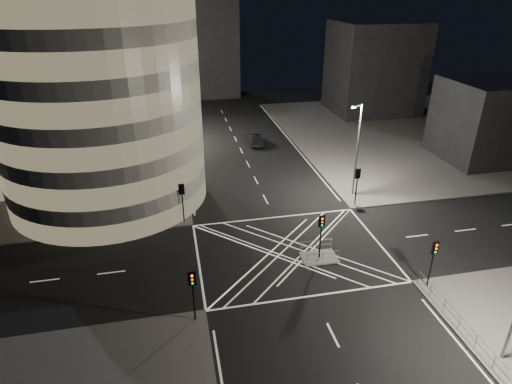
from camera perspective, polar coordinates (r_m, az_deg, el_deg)
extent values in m
plane|color=black|center=(37.51, 4.71, -7.86)|extent=(120.00, 120.00, 0.00)
cube|color=#4F4C4A|center=(63.53, -29.10, 3.64)|extent=(42.00, 42.00, 0.15)
cube|color=#4F4C4A|center=(71.51, 21.46, 7.45)|extent=(42.00, 42.00, 0.15)
cube|color=slate|center=(36.86, 8.39, -8.63)|extent=(3.00, 2.00, 0.15)
cylinder|color=gray|center=(44.95, -20.76, 13.96)|extent=(20.00, 20.00, 25.00)
cube|color=gray|center=(56.81, -29.75, 14.56)|extent=(20.00, 18.00, 25.00)
cube|color=gray|center=(73.44, -22.61, 16.70)|extent=(24.00, 16.00, 22.00)
cube|color=black|center=(79.22, 15.49, 15.70)|extent=(14.00, 12.00, 15.00)
cube|color=black|center=(62.29, 28.25, 8.44)|extent=(10.00, 10.00, 10.00)
cube|color=black|center=(88.63, -8.66, 18.25)|extent=(18.00, 8.00, 18.00)
cylinder|color=black|center=(43.20, -12.11, -0.78)|extent=(0.32, 0.32, 3.24)
ellipsoid|color=black|center=(42.08, -12.44, 2.46)|extent=(3.81, 3.81, 4.38)
cylinder|color=black|center=(48.62, -12.22, 2.44)|extent=(0.32, 0.32, 3.34)
ellipsoid|color=black|center=(47.53, -12.56, 5.69)|extent=(4.66, 4.66, 5.36)
cylinder|color=black|center=(54.12, -12.32, 5.11)|extent=(0.32, 0.32, 3.69)
ellipsoid|color=black|center=(53.15, -12.63, 8.08)|extent=(4.05, 4.05, 4.65)
cylinder|color=black|center=(59.74, -12.40, 7.25)|extent=(0.32, 0.32, 3.93)
ellipsoid|color=black|center=(58.73, -12.73, 10.45)|extent=(5.52, 5.52, 6.34)
cylinder|color=black|center=(65.57, -12.42, 8.59)|extent=(0.32, 0.32, 3.15)
ellipsoid|color=black|center=(64.86, -12.64, 10.74)|extent=(3.58, 3.58, 4.12)
cylinder|color=black|center=(41.28, -9.69, -2.07)|extent=(0.12, 0.12, 3.00)
cube|color=black|center=(40.40, -9.90, 0.36)|extent=(0.28, 0.22, 0.90)
cube|color=black|center=(40.40, -9.90, 0.36)|extent=(0.55, 0.04, 1.10)
cylinder|color=black|center=(29.96, -8.27, -14.29)|extent=(0.12, 0.12, 3.00)
cube|color=black|center=(28.74, -8.52, -11.33)|extent=(0.28, 0.22, 0.90)
cube|color=black|center=(28.74, -8.52, -11.33)|extent=(0.55, 0.04, 1.10)
cylinder|color=black|center=(45.07, 13.19, 0.12)|extent=(0.12, 0.12, 3.00)
cube|color=black|center=(44.26, 13.45, 2.39)|extent=(0.28, 0.22, 0.90)
cube|color=black|center=(44.26, 13.45, 2.39)|extent=(0.55, 0.04, 1.10)
cylinder|color=black|center=(34.99, 22.23, -9.55)|extent=(0.12, 0.12, 3.00)
cube|color=black|center=(33.95, 22.78, -6.86)|extent=(0.28, 0.22, 0.90)
cube|color=black|center=(33.95, 22.78, -6.86)|extent=(0.55, 0.04, 1.10)
cylinder|color=black|center=(35.99, 8.55, -6.57)|extent=(0.12, 0.12, 3.00)
cube|color=black|center=(34.98, 8.77, -3.89)|extent=(0.28, 0.22, 0.90)
cube|color=black|center=(34.98, 8.77, -3.89)|extent=(0.55, 0.04, 1.10)
cylinder|color=slate|center=(44.57, -11.29, 4.94)|extent=(0.20, 0.20, 10.00)
cylinder|color=slate|center=(43.09, -11.25, 11.01)|extent=(0.90, 0.10, 0.10)
cube|color=slate|center=(43.12, -10.63, 10.93)|extent=(0.50, 0.25, 0.18)
cube|color=white|center=(43.14, -10.62, 10.79)|extent=(0.42, 0.20, 0.05)
cylinder|color=slate|center=(61.73, -11.76, 10.88)|extent=(0.20, 0.20, 10.00)
cylinder|color=slate|center=(60.66, -11.75, 15.33)|extent=(0.90, 0.10, 0.10)
cube|color=slate|center=(60.68, -11.31, 15.28)|extent=(0.50, 0.25, 0.18)
cube|color=white|center=(60.70, -11.30, 15.18)|extent=(0.42, 0.20, 0.05)
cylinder|color=slate|center=(45.81, 13.34, 5.32)|extent=(0.20, 0.20, 10.00)
cylinder|color=slate|center=(44.18, 13.45, 11.17)|extent=(0.90, 0.10, 0.10)
cube|color=slate|center=(44.02, 12.89, 11.04)|extent=(0.50, 0.25, 0.18)
cube|color=white|center=(44.05, 12.88, 10.90)|extent=(0.42, 0.20, 0.05)
cube|color=slate|center=(32.07, 26.34, -16.34)|extent=(0.06, 11.70, 1.10)
cube|color=slate|center=(35.82, 8.94, -8.61)|extent=(2.80, 0.06, 1.10)
cube|color=slate|center=(37.21, 7.99, -7.07)|extent=(2.80, 0.06, 1.10)
imported|color=black|center=(61.31, -0.21, 7.04)|extent=(1.65, 4.71, 1.55)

